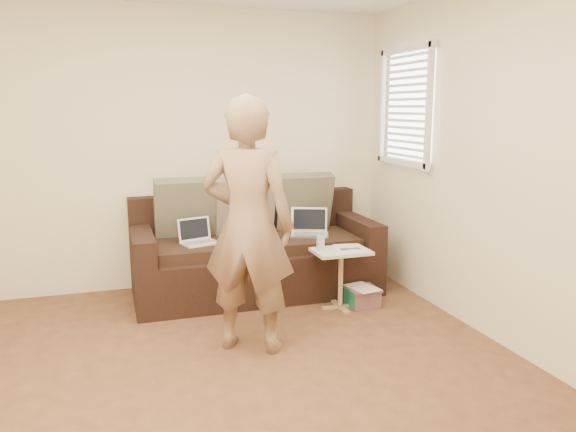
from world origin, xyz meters
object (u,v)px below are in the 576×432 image
Objects in this scene: laptop_silver at (310,235)px; laptop_white at (200,244)px; striped_box at (362,296)px; sofa at (256,248)px; side_table at (341,279)px; drinking_glass at (320,243)px; person at (248,225)px.

laptop_silver is 1.14× the size of laptop_white.
striped_box is (0.28, -0.57, -0.44)m from laptop_silver.
striped_box is at bearing -39.88° from laptop_white.
striped_box is at bearing -39.16° from sofa.
sofa reaches higher than side_table.
drinking_glass is (0.94, -0.48, 0.05)m from laptop_white.
sofa is 0.52m from laptop_silver.
laptop_silver is at bearing -15.93° from laptop_white.
laptop_white is 1.06m from drinking_glass.
sofa is 18.33× the size of drinking_glass.
laptop_silver is 0.67× the size of side_table.
person is (-0.86, -1.11, 0.37)m from laptop_silver.
striped_box is (0.36, -0.08, -0.49)m from drinking_glass.
sofa reaches higher than striped_box.
drinking_glass reaches higher than side_table.
person is 14.89× the size of drinking_glass.
drinking_glass reaches higher than laptop_white.
person reaches higher than laptop_white.
drinking_glass is at bearing 168.19° from striped_box.
laptop_silver is 0.77m from striped_box.
sofa is 1.23× the size of person.
sofa is 1.07m from striped_box.
person is (-0.36, -1.17, 0.47)m from sofa.
laptop_silver is 0.19× the size of person.
drinking_glass is at bearing -43.79° from laptop_white.
striped_box is at bearing -125.51° from person.
person is 1.50m from striped_box.
laptop_silver is at bearing 97.96° from side_table.
laptop_white reaches higher than side_table.
side_table is at bearing 176.41° from striped_box.
drinking_glass reaches higher than striped_box.
drinking_glass is (-0.16, 0.06, 0.32)m from side_table.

